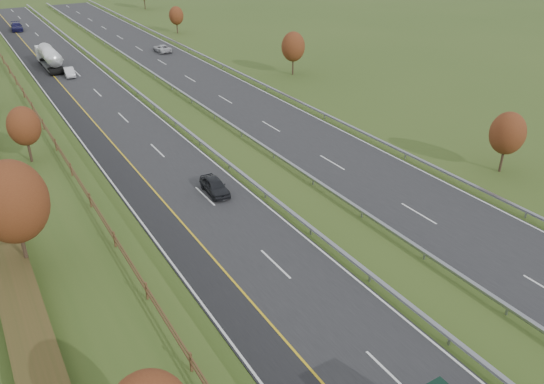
{
  "coord_description": "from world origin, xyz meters",
  "views": [
    {
      "loc": [
        -14.97,
        -3.52,
        22.09
      ],
      "look_at": [
        4.62,
        29.07,
        2.2
      ],
      "focal_mm": 35.0,
      "sensor_mm": 36.0,
      "label": 1
    }
  ],
  "objects_px": {
    "car_small_far": "(17,27)",
    "car_oncoming": "(162,48)",
    "car_silver_mid": "(69,72)",
    "road_tanker": "(49,57)",
    "car_dark_near": "(215,186)"
  },
  "relations": [
    {
      "from": "road_tanker",
      "to": "car_oncoming",
      "type": "relative_size",
      "value": 2.37
    },
    {
      "from": "car_small_far",
      "to": "car_oncoming",
      "type": "distance_m",
      "value": 40.42
    },
    {
      "from": "car_dark_near",
      "to": "car_oncoming",
      "type": "relative_size",
      "value": 0.87
    },
    {
      "from": "car_small_far",
      "to": "car_silver_mid",
      "type": "bearing_deg",
      "value": -82.8
    },
    {
      "from": "car_dark_near",
      "to": "car_silver_mid",
      "type": "xyz_separation_m",
      "value": [
        -2.43,
        46.64,
        -0.04
      ]
    },
    {
      "from": "car_small_far",
      "to": "car_oncoming",
      "type": "height_order",
      "value": "car_small_far"
    },
    {
      "from": "car_oncoming",
      "to": "car_small_far",
      "type": "bearing_deg",
      "value": -63.73
    },
    {
      "from": "car_small_far",
      "to": "car_dark_near",
      "type": "bearing_deg",
      "value": -82.26
    },
    {
      "from": "car_small_far",
      "to": "car_oncoming",
      "type": "xyz_separation_m",
      "value": [
        19.57,
        -35.36,
        -0.15
      ]
    },
    {
      "from": "road_tanker",
      "to": "car_dark_near",
      "type": "bearing_deg",
      "value": -85.84
    },
    {
      "from": "road_tanker",
      "to": "car_oncoming",
      "type": "distance_m",
      "value": 19.65
    },
    {
      "from": "road_tanker",
      "to": "car_oncoming",
      "type": "height_order",
      "value": "road_tanker"
    },
    {
      "from": "car_silver_mid",
      "to": "road_tanker",
      "type": "bearing_deg",
      "value": 106.48
    },
    {
      "from": "car_small_far",
      "to": "car_oncoming",
      "type": "relative_size",
      "value": 1.17
    },
    {
      "from": "road_tanker",
      "to": "car_small_far",
      "type": "xyz_separation_m",
      "value": [
        -0.0,
        36.7,
        -1.02
      ]
    }
  ]
}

